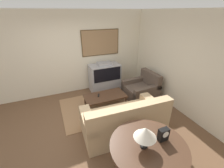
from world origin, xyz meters
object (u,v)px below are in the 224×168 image
at_px(armchair, 141,90).
at_px(console_table, 148,148).
at_px(tv, 105,77).
at_px(couch, 124,121).
at_px(table_lamp, 145,133).
at_px(coffee_table, 105,97).
at_px(mantel_clock, 163,134).

xyz_separation_m(armchair, console_table, (-1.45, -2.35, 0.46)).
xyz_separation_m(tv, armchair, (0.92, -0.99, -0.22)).
bearing_deg(tv, couch, -99.04).
xyz_separation_m(tv, table_lamp, (-0.62, -3.34, 0.58)).
bearing_deg(coffee_table, table_lamp, -95.73).
bearing_deg(mantel_clock, console_table, -178.22).
relative_size(coffee_table, table_lamp, 3.29).
bearing_deg(tv, mantel_clock, -94.57).
relative_size(couch, armchair, 1.97).
xyz_separation_m(tv, console_table, (-0.53, -3.35, 0.24)).
xyz_separation_m(console_table, table_lamp, (-0.09, 0.01, 0.34)).
xyz_separation_m(tv, couch, (-0.35, -2.21, -0.16)).
relative_size(coffee_table, console_table, 1.00).
xyz_separation_m(tv, mantel_clock, (-0.27, -3.34, 0.42)).
bearing_deg(mantel_clock, tv, 85.43).
bearing_deg(table_lamp, coffee_table, 84.27).
relative_size(armchair, mantel_clock, 4.56).
distance_m(couch, coffee_table, 1.15).
bearing_deg(couch, console_table, 83.65).
bearing_deg(armchair, mantel_clock, -29.20).
height_order(tv, mantel_clock, tv).
bearing_deg(console_table, tv, 81.01).
bearing_deg(console_table, couch, 81.10).
bearing_deg(console_table, coffee_table, 86.49).
xyz_separation_m(table_lamp, mantel_clock, (0.35, -0.00, -0.17)).
bearing_deg(mantel_clock, armchair, 63.13).
relative_size(armchair, table_lamp, 2.68).
bearing_deg(armchair, table_lamp, -35.61).
bearing_deg(tv, console_table, -98.99).
bearing_deg(armchair, couch, -48.52).
bearing_deg(table_lamp, tv, 79.52).
distance_m(tv, couch, 2.25).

